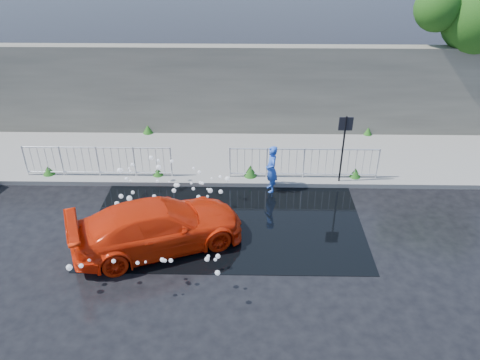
# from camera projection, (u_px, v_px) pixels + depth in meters

# --- Properties ---
(ground) EXTENTS (90.00, 90.00, 0.00)m
(ground) POSITION_uv_depth(u_px,v_px,m) (208.00, 239.00, 13.30)
(ground) COLOR black
(ground) RESTS_ON ground
(pavement) EXTENTS (30.00, 4.00, 0.15)m
(pavement) POSITION_uv_depth(u_px,v_px,m) (218.00, 156.00, 17.59)
(pavement) COLOR gray
(pavement) RESTS_ON ground
(curb) EXTENTS (30.00, 0.25, 0.16)m
(curb) POSITION_uv_depth(u_px,v_px,m) (215.00, 183.00, 15.85)
(curb) COLOR gray
(curb) RESTS_ON ground
(retaining_wall) EXTENTS (30.00, 0.60, 3.50)m
(retaining_wall) POSITION_uv_depth(u_px,v_px,m) (221.00, 90.00, 18.57)
(retaining_wall) COLOR #555147
(retaining_wall) RESTS_ON pavement
(puddle) EXTENTS (8.00, 5.00, 0.01)m
(puddle) POSITION_uv_depth(u_px,v_px,m) (227.00, 219.00, 14.15)
(puddle) COLOR black
(puddle) RESTS_ON ground
(sign_post) EXTENTS (0.45, 0.06, 2.50)m
(sign_post) POSITION_uv_depth(u_px,v_px,m) (344.00, 139.00, 15.05)
(sign_post) COLOR black
(sign_post) RESTS_ON ground
(railing_left) EXTENTS (5.05, 0.05, 1.10)m
(railing_left) POSITION_uv_depth(u_px,v_px,m) (98.00, 160.00, 15.89)
(railing_left) COLOR silver
(railing_left) RESTS_ON pavement
(railing_right) EXTENTS (5.05, 0.05, 1.10)m
(railing_right) POSITION_uv_depth(u_px,v_px,m) (304.00, 162.00, 15.78)
(railing_right) COLOR silver
(railing_right) RESTS_ON pavement
(weeds) EXTENTS (12.17, 3.93, 0.41)m
(weeds) POSITION_uv_depth(u_px,v_px,m) (218.00, 156.00, 17.04)
(weeds) COLOR #1B5316
(weeds) RESTS_ON pavement
(water_spray) EXTENTS (3.71, 5.63, 1.01)m
(water_spray) POSITION_uv_depth(u_px,v_px,m) (164.00, 202.00, 13.75)
(water_spray) COLOR white
(water_spray) RESTS_ON ground
(red_car) EXTENTS (5.02, 3.51, 1.35)m
(red_car) POSITION_uv_depth(u_px,v_px,m) (158.00, 226.00, 12.71)
(red_car) COLOR red
(red_car) RESTS_ON ground
(person) EXTENTS (0.49, 0.65, 1.61)m
(person) POSITION_uv_depth(u_px,v_px,m) (271.00, 169.00, 15.21)
(person) COLOR blue
(person) RESTS_ON ground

